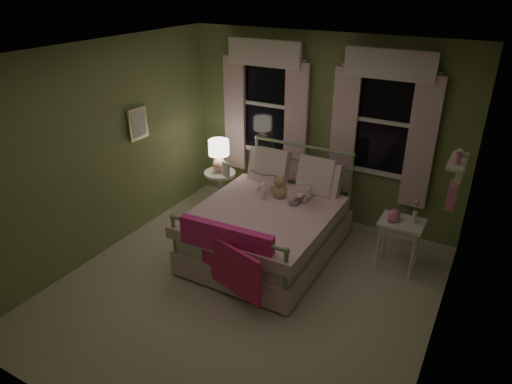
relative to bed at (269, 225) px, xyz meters
The scene contains 18 objects.
room_shell 1.24m from the bed, 81.40° to the right, with size 4.20×4.20×4.20m.
bed is the anchor object (origin of this frame).
pink_throw 1.05m from the bed, 90.00° to the right, with size 1.10×0.33×0.71m.
child_left 0.75m from the bed, 123.60° to the left, with size 0.26×0.17×0.72m, color #F7D1DD.
child_right 0.71m from the bed, 56.40° to the left, with size 0.31×0.24×0.64m, color #F7D1DD.
book_left 0.66m from the bed, 148.52° to the left, with size 0.20×0.27×0.03m, color beige.
book_right 0.63m from the bed, 31.48° to the left, with size 0.20×0.27×0.02m, color beige.
teddy_bear 0.49m from the bed, 90.00° to the left, with size 0.24×0.20×0.32m.
nightstand_left 1.29m from the bed, 152.13° to the left, with size 0.46×0.46×0.65m.
table_lamp 1.41m from the bed, 152.13° to the left, with size 0.29×0.29×0.47m.
book_nightstand 1.19m from the bed, 153.31° to the left, with size 0.16×0.22×0.02m, color beige.
nightstand_right 1.59m from the bed, 15.81° to the left, with size 0.50×0.40×0.64m.
pink_toy 1.52m from the bed, 16.68° to the left, with size 0.14×0.20×0.14m.
bud_vase 1.76m from the bed, 16.33° to the left, with size 0.06×0.06×0.28m.
window_left 1.87m from the bed, 121.03° to the left, with size 1.34×0.13×1.96m.
window_right 1.98m from the bed, 51.05° to the left, with size 1.34×0.13×1.96m.
wall_shelf 2.32m from the bed, ahead, with size 0.15×0.50×0.60m.
framed_picture 2.15m from the bed, behind, with size 0.03×0.32×0.42m.
Camera 1 is at (2.17, -3.62, 3.28)m, focal length 32.00 mm.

